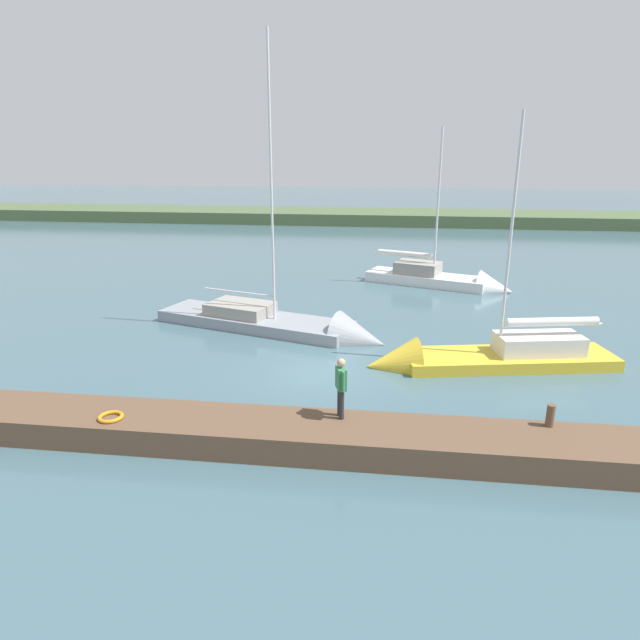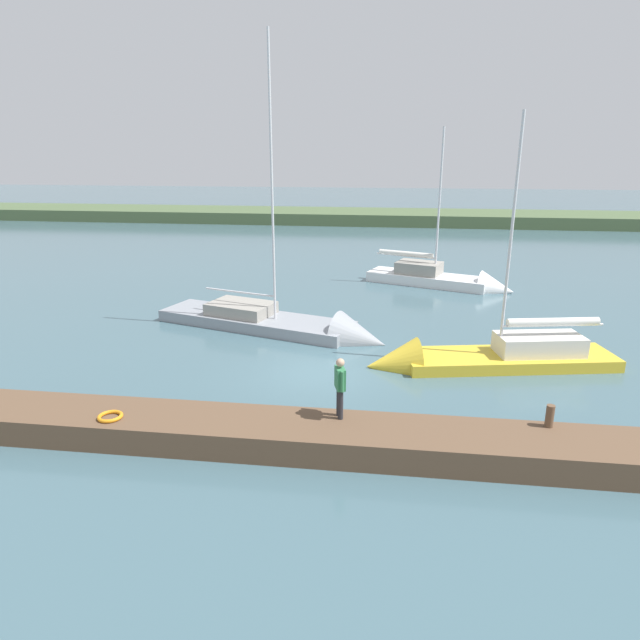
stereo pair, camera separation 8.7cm
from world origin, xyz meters
The scene contains 9 objects.
ground_plane centered at (0.00, 0.00, 0.00)m, with size 200.00×200.00×0.00m, color #42606B.
far_shoreline centered at (0.00, -42.60, 0.00)m, with size 180.00×8.00×2.40m, color #4C603D.
dock_pier centered at (0.00, 5.22, 0.37)m, with size 18.65×1.91×0.73m, color brown.
mooring_post_near centered at (-6.53, 4.55, 1.03)m, with size 0.21×0.21×0.59m, color brown.
life_ring_buoy centered at (4.85, 5.60, 0.78)m, with size 0.66×0.66×0.10m, color orange.
sailboat_far_right centered at (2.00, -4.38, 0.10)m, with size 10.71×5.30×13.07m.
sailboat_near_dock centered at (-5.53, -13.66, 0.24)m, with size 8.51×4.78×9.64m.
sailboat_mid_channel centered at (-5.44, -1.34, 0.19)m, with size 9.22×3.73×9.72m.
person_on_dock centered at (-1.16, 4.74, 1.69)m, with size 0.34×0.61×1.66m.
Camera 2 is at (-2.39, 17.91, 7.52)m, focal length 30.95 mm.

